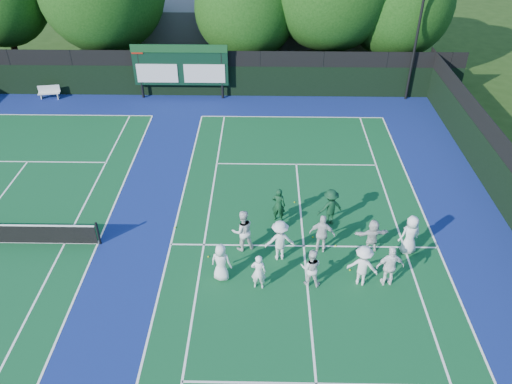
{
  "coord_description": "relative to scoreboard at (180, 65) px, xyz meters",
  "views": [
    {
      "loc": [
        -1.67,
        -14.59,
        13.52
      ],
      "look_at": [
        -2.0,
        3.0,
        1.3
      ],
      "focal_mm": 35.0,
      "sensor_mm": 36.0,
      "label": 1
    }
  ],
  "objects": [
    {
      "name": "tree_c",
      "position": [
        4.2,
        3.99,
        2.35
      ],
      "size": [
        6.9,
        6.9,
        8.17
      ],
      "color": "black",
      "rests_on": "ground"
    },
    {
      "name": "scoreboard",
      "position": [
        0.0,
        0.0,
        0.0
      ],
      "size": [
        6.0,
        0.21,
        3.55
      ],
      "color": "black",
      "rests_on": "ground"
    },
    {
      "name": "tree_a",
      "position": [
        -12.08,
        3.99,
        2.82
      ],
      "size": [
        6.12,
        6.12,
        8.24
      ],
      "color": "black",
      "rests_on": "ground"
    },
    {
      "name": "player_back_2",
      "position": [
        7.69,
        -14.84,
        -1.32
      ],
      "size": [
        1.09,
        0.63,
        1.75
      ],
      "primitive_type": "imported",
      "rotation": [
        0.0,
        0.0,
        2.93
      ],
      "color": "silver",
      "rests_on": "ground"
    },
    {
      "name": "player_back_4",
      "position": [
        11.16,
        -14.84,
        -1.31
      ],
      "size": [
        0.98,
        0.77,
        1.76
      ],
      "primitive_type": "imported",
      "rotation": [
        0.0,
        0.0,
        3.42
      ],
      "color": "white",
      "rests_on": "ground"
    },
    {
      "name": "coach_right",
      "position": [
        8.19,
        -13.05,
        -1.32
      ],
      "size": [
        1.27,
        0.98,
        1.73
      ],
      "primitive_type": "imported",
      "rotation": [
        0.0,
        0.0,
        3.48
      ],
      "color": "#0E351D",
      "rests_on": "ground"
    },
    {
      "name": "tennis_ball_1",
      "position": [
        7.42,
        -14.04,
        -2.16
      ],
      "size": [
        0.07,
        0.07,
        0.07
      ],
      "primitive_type": "sphere",
      "color": "#B5CC18",
      "rests_on": "ground"
    },
    {
      "name": "tennis_ball_0",
      "position": [
        3.16,
        -15.34,
        -2.16
      ],
      "size": [
        0.07,
        0.07,
        0.07
      ],
      "primitive_type": "sphere",
      "color": "#B5CC18",
      "rests_on": "ground"
    },
    {
      "name": "tennis_ball_4",
      "position": [
        6.78,
        -11.55,
        -2.16
      ],
      "size": [
        0.07,
        0.07,
        0.07
      ],
      "primitive_type": "sphere",
      "color": "#B5CC18",
      "rests_on": "ground"
    },
    {
      "name": "tennis_ball_2",
      "position": [
        8.72,
        -16.0,
        -2.16
      ],
      "size": [
        0.07,
        0.07,
        0.07
      ],
      "primitive_type": "sphere",
      "color": "#B5CC18",
      "rests_on": "ground"
    },
    {
      "name": "player_front_4",
      "position": [
        10.0,
        -16.67,
        -1.31
      ],
      "size": [
        1.07,
        0.51,
        1.77
      ],
      "primitive_type": "imported",
      "rotation": [
        0.0,
        0.0,
        3.22
      ],
      "color": "white",
      "rests_on": "ground"
    },
    {
      "name": "player_front_3",
      "position": [
        9.01,
        -16.64,
        -1.32
      ],
      "size": [
        1.26,
        0.94,
        1.74
      ],
      "primitive_type": "imported",
      "rotation": [
        0.0,
        0.0,
        2.85
      ],
      "color": "white",
      "rests_on": "ground"
    },
    {
      "name": "ground",
      "position": [
        7.01,
        -15.59,
        -2.19
      ],
      "size": [
        120.0,
        120.0,
        0.0
      ],
      "primitive_type": "plane",
      "color": "#1C360E",
      "rests_on": "ground"
    },
    {
      "name": "tennis_ball_5",
      "position": [
        8.32,
        -14.57,
        -2.16
      ],
      "size": [
        0.07,
        0.07,
        0.07
      ],
      "primitive_type": "sphere",
      "color": "#B5CC18",
      "rests_on": "ground"
    },
    {
      "name": "player_back_1",
      "position": [
        5.99,
        -15.3,
        -1.29
      ],
      "size": [
        1.24,
        0.82,
        1.8
      ],
      "primitive_type": "imported",
      "rotation": [
        0.0,
        0.0,
        3.28
      ],
      "color": "silver",
      "rests_on": "ground"
    },
    {
      "name": "player_front_1",
      "position": [
        5.19,
        -16.92,
        -1.42
      ],
      "size": [
        0.6,
        0.42,
        1.54
      ],
      "primitive_type": "imported",
      "rotation": [
        0.0,
        0.0,
        3.04
      ],
      "color": "white",
      "rests_on": "ground"
    },
    {
      "name": "clubhouse",
      "position": [
        5.01,
        8.41,
        -0.19
      ],
      "size": [
        18.0,
        6.0,
        4.0
      ],
      "primitive_type": "cube",
      "color": "#5D5C62",
      "rests_on": "ground"
    },
    {
      "name": "player_front_0",
      "position": [
        3.79,
        -16.48,
        -1.39
      ],
      "size": [
        0.89,
        0.69,
        1.61
      ],
      "primitive_type": "imported",
      "rotation": [
        0.0,
        0.0,
        2.9
      ],
      "color": "white",
      "rests_on": "ground"
    },
    {
      "name": "back_fence",
      "position": [
        1.01,
        0.41,
        -0.83
      ],
      "size": [
        34.0,
        0.08,
        3.0
      ],
      "color": "black",
      "rests_on": "ground"
    },
    {
      "name": "player_back_3",
      "position": [
        9.7,
        -14.76,
        -1.45
      ],
      "size": [
        1.43,
        0.61,
        1.49
      ],
      "primitive_type": "imported",
      "rotation": [
        0.0,
        0.0,
        3.27
      ],
      "color": "silver",
      "rests_on": "ground"
    },
    {
      "name": "tree_e",
      "position": [
        14.29,
        3.99,
        2.65
      ],
      "size": [
        7.06,
        7.06,
        8.56
      ],
      "color": "black",
      "rests_on": "ground"
    },
    {
      "name": "court_apron",
      "position": [
        1.01,
        -14.59,
        -2.19
      ],
      "size": [
        34.0,
        32.0,
        0.01
      ],
      "primitive_type": "cube",
      "color": "navy",
      "rests_on": "ground"
    },
    {
      "name": "near_court",
      "position": [
        7.01,
        -14.59,
        -2.18
      ],
      "size": [
        11.05,
        23.85,
        0.01
      ],
      "color": "#104E26",
      "rests_on": "ground"
    },
    {
      "name": "coach_left",
      "position": [
        5.99,
        -12.85,
        -1.37
      ],
      "size": [
        0.68,
        0.54,
        1.64
      ],
      "primitive_type": "imported",
      "rotation": [
        0.0,
        0.0,
        2.87
      ],
      "color": "#0F371D",
      "rests_on": "ground"
    },
    {
      "name": "player_back_0",
      "position": [
        4.52,
        -14.75,
        -1.27
      ],
      "size": [
        1.07,
        0.95,
        1.85
      ],
      "primitive_type": "imported",
      "rotation": [
        0.0,
        0.0,
        3.46
      ],
      "color": "silver",
      "rests_on": "ground"
    },
    {
      "name": "tennis_ball_3",
      "position": [
        1.55,
        -13.51,
        -2.16
      ],
      "size": [
        0.07,
        0.07,
        0.07
      ],
      "primitive_type": "sphere",
      "color": "#B5CC18",
      "rests_on": "ground"
    },
    {
      "name": "bench",
      "position": [
        -8.63,
        -0.22,
        -1.73
      ],
      "size": [
        1.4,
        0.6,
        0.86
      ],
      "color": "silver",
      "rests_on": "ground"
    },
    {
      "name": "player_front_2",
      "position": [
        7.11,
        -16.71,
        -1.38
      ],
      "size": [
        0.86,
        0.71,
        1.62
      ],
      "primitive_type": "imported",
      "rotation": [
        0.0,
        0.0,
        3.01
      ],
      "color": "white",
      "rests_on": "ground"
    }
  ]
}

